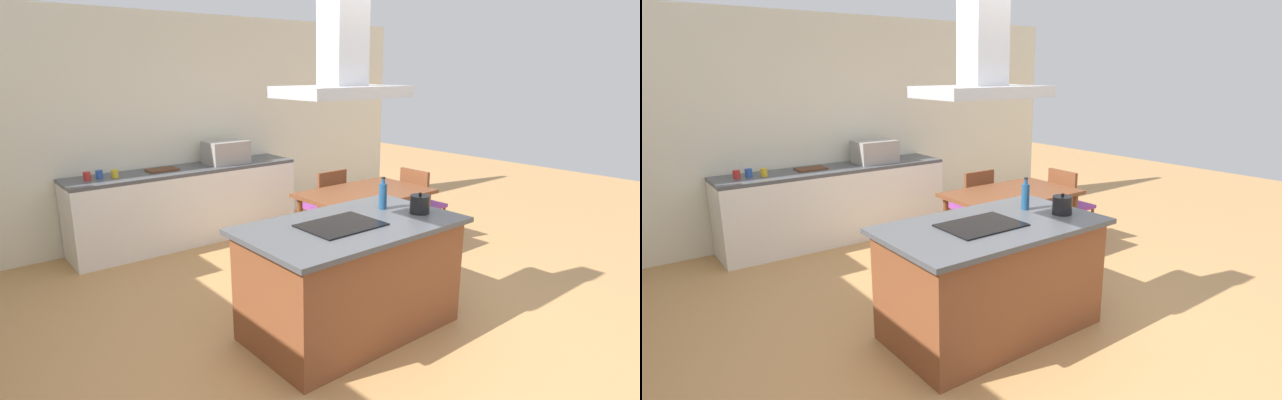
# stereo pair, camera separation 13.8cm
# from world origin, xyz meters

# --- Properties ---
(ground) EXTENTS (16.00, 16.00, 0.00)m
(ground) POSITION_xyz_m (0.00, 1.50, 0.00)
(ground) COLOR tan
(wall_back) EXTENTS (7.20, 0.10, 2.70)m
(wall_back) POSITION_xyz_m (0.00, 3.25, 1.35)
(wall_back) COLOR silver
(wall_back) RESTS_ON ground
(kitchen_island) EXTENTS (1.72, 1.00, 0.90)m
(kitchen_island) POSITION_xyz_m (0.00, 0.00, 0.45)
(kitchen_island) COLOR brown
(kitchen_island) RESTS_ON ground
(cooktop) EXTENTS (0.60, 0.44, 0.01)m
(cooktop) POSITION_xyz_m (-0.11, 0.00, 0.91)
(cooktop) COLOR black
(cooktop) RESTS_ON kitchen_island
(tea_kettle) EXTENTS (0.21, 0.16, 0.18)m
(tea_kettle) POSITION_xyz_m (0.62, -0.15, 0.98)
(tea_kettle) COLOR black
(tea_kettle) RESTS_ON kitchen_island
(olive_oil_bottle) EXTENTS (0.07, 0.07, 0.27)m
(olive_oil_bottle) POSITION_xyz_m (0.48, 0.14, 1.02)
(olive_oil_bottle) COLOR navy
(olive_oil_bottle) RESTS_ON kitchen_island
(back_counter) EXTENTS (2.73, 0.62, 0.90)m
(back_counter) POSITION_xyz_m (-0.04, 2.88, 0.45)
(back_counter) COLOR white
(back_counter) RESTS_ON ground
(countertop_microwave) EXTENTS (0.50, 0.38, 0.28)m
(countertop_microwave) POSITION_xyz_m (0.51, 2.88, 1.04)
(countertop_microwave) COLOR #9E9993
(countertop_microwave) RESTS_ON back_counter
(coffee_mug_red) EXTENTS (0.08, 0.08, 0.09)m
(coffee_mug_red) POSITION_xyz_m (-1.14, 2.92, 0.95)
(coffee_mug_red) COLOR red
(coffee_mug_red) RESTS_ON back_counter
(coffee_mug_blue) EXTENTS (0.08, 0.08, 0.09)m
(coffee_mug_blue) POSITION_xyz_m (-1.01, 2.93, 0.95)
(coffee_mug_blue) COLOR #2D56B2
(coffee_mug_blue) RESTS_ON back_counter
(coffee_mug_yellow) EXTENTS (0.08, 0.08, 0.09)m
(coffee_mug_yellow) POSITION_xyz_m (-0.87, 2.86, 0.95)
(coffee_mug_yellow) COLOR gold
(coffee_mug_yellow) RESTS_ON back_counter
(cutting_board) EXTENTS (0.34, 0.24, 0.02)m
(cutting_board) POSITION_xyz_m (-0.31, 2.93, 0.91)
(cutting_board) COLOR #59331E
(cutting_board) RESTS_ON back_counter
(dining_table) EXTENTS (1.40, 0.90, 0.75)m
(dining_table) POSITION_xyz_m (1.24, 1.12, 0.67)
(dining_table) COLOR brown
(dining_table) RESTS_ON ground
(chair_facing_back_wall) EXTENTS (0.42, 0.42, 0.89)m
(chair_facing_back_wall) POSITION_xyz_m (1.24, 1.79, 0.51)
(chair_facing_back_wall) COLOR purple
(chair_facing_back_wall) RESTS_ON ground
(chair_at_right_end) EXTENTS (0.42, 0.42, 0.89)m
(chair_at_right_end) POSITION_xyz_m (2.15, 1.12, 0.51)
(chair_at_right_end) COLOR purple
(chair_at_right_end) RESTS_ON ground
(range_hood) EXTENTS (0.90, 0.55, 0.78)m
(range_hood) POSITION_xyz_m (-0.11, 0.00, 2.10)
(range_hood) COLOR #ADADB2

